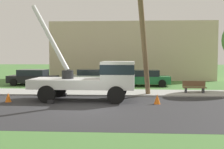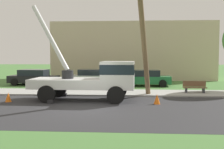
% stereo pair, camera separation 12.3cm
% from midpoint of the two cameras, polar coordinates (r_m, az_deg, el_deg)
% --- Properties ---
extents(ground_plane, '(120.00, 120.00, 0.00)m').
position_cam_midpoint_polar(ground_plane, '(26.13, -1.00, -2.05)').
color(ground_plane, '#477538').
extents(road_asphalt, '(80.00, 8.67, 0.01)m').
position_cam_midpoint_polar(road_asphalt, '(14.33, -5.15, -6.95)').
color(road_asphalt, '#2B2B2D').
rests_on(road_asphalt, ground).
extents(sidewalk_strip, '(80.00, 3.15, 0.10)m').
position_cam_midpoint_polar(sidewalk_strip, '(20.11, -2.49, -3.68)').
color(sidewalk_strip, '#9E9E99').
rests_on(sidewalk_strip, ground).
extents(utility_truck, '(6.76, 3.21, 5.98)m').
position_cam_midpoint_polar(utility_truck, '(16.79, -2.93, -0.52)').
color(utility_truck, silver).
rests_on(utility_truck, ground).
extents(leaning_utility_pole, '(1.33, 3.86, 8.48)m').
position_cam_midpoint_polar(leaning_utility_pole, '(17.45, 6.50, 9.24)').
color(leaning_utility_pole, brown).
rests_on(leaning_utility_pole, ground).
extents(traffic_cone_ahead, '(0.36, 0.36, 0.56)m').
position_cam_midpoint_polar(traffic_cone_ahead, '(15.75, 9.40, -4.98)').
color(traffic_cone_ahead, orange).
rests_on(traffic_cone_ahead, ground).
extents(traffic_cone_behind, '(0.36, 0.36, 0.56)m').
position_cam_midpoint_polar(traffic_cone_behind, '(17.36, -20.24, -4.35)').
color(traffic_cone_behind, orange).
rests_on(traffic_cone_behind, ground).
extents(parked_sedan_black, '(4.51, 2.21, 1.42)m').
position_cam_midpoint_polar(parked_sedan_black, '(26.58, -15.55, -0.55)').
color(parked_sedan_black, black).
rests_on(parked_sedan_black, ground).
extents(parked_sedan_silver, '(4.46, 2.12, 1.42)m').
position_cam_midpoint_polar(parked_sedan_silver, '(26.22, -3.99, -0.47)').
color(parked_sedan_silver, '#B7B7BF').
rests_on(parked_sedan_silver, ground).
extents(parked_sedan_green, '(4.41, 2.04, 1.42)m').
position_cam_midpoint_polar(parked_sedan_green, '(25.02, 6.97, -0.70)').
color(parked_sedan_green, '#1E6638').
rests_on(parked_sedan_green, ground).
extents(park_bench, '(1.60, 0.45, 0.90)m').
position_cam_midpoint_polar(park_bench, '(20.51, 16.70, -2.53)').
color(park_bench, brown).
rests_on(park_bench, ground).
extents(lowrise_building_backdrop, '(18.00, 6.00, 6.40)m').
position_cam_midpoint_polar(lowrise_building_backdrop, '(32.95, 4.35, 4.74)').
color(lowrise_building_backdrop, '#C6B293').
rests_on(lowrise_building_backdrop, ground).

